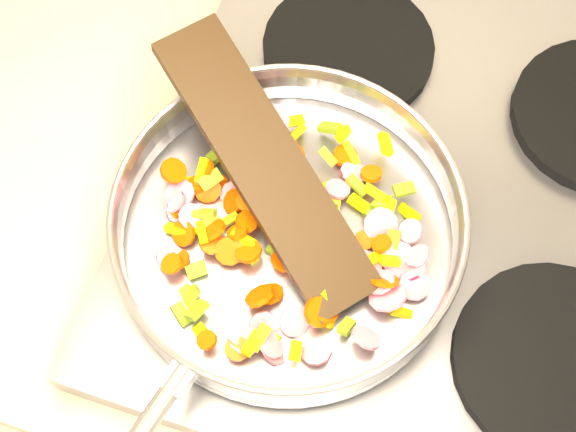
% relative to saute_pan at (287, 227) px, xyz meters
% --- Properties ---
extents(cooktop, '(0.60, 0.60, 0.04)m').
position_rel_saute_pan_xyz_m(cooktop, '(0.13, 0.10, -0.07)').
color(cooktop, '#939399').
rests_on(cooktop, counter_top).
extents(grate_fl, '(0.19, 0.19, 0.02)m').
position_rel_saute_pan_xyz_m(grate_fl, '(-0.01, -0.04, -0.04)').
color(grate_fl, black).
rests_on(grate_fl, cooktop).
extents(grate_fr, '(0.19, 0.19, 0.02)m').
position_rel_saute_pan_xyz_m(grate_fr, '(0.27, -0.04, -0.04)').
color(grate_fr, black).
rests_on(grate_fr, cooktop).
extents(grate_bl, '(0.19, 0.19, 0.02)m').
position_rel_saute_pan_xyz_m(grate_bl, '(-0.01, 0.24, -0.04)').
color(grate_bl, black).
rests_on(grate_bl, cooktop).
extents(saute_pan, '(0.37, 0.53, 0.06)m').
position_rel_saute_pan_xyz_m(saute_pan, '(0.00, 0.00, 0.00)').
color(saute_pan, '#9E9EA5').
rests_on(saute_pan, grate_fl).
extents(vegetable_heap, '(0.29, 0.27, 0.05)m').
position_rel_saute_pan_xyz_m(vegetable_heap, '(-0.00, -0.00, -0.01)').
color(vegetable_heap, '#EA4501').
rests_on(vegetable_heap, saute_pan).
extents(wooden_spatula, '(0.28, 0.25, 0.08)m').
position_rel_saute_pan_xyz_m(wooden_spatula, '(-0.04, 0.04, 0.03)').
color(wooden_spatula, black).
rests_on(wooden_spatula, saute_pan).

